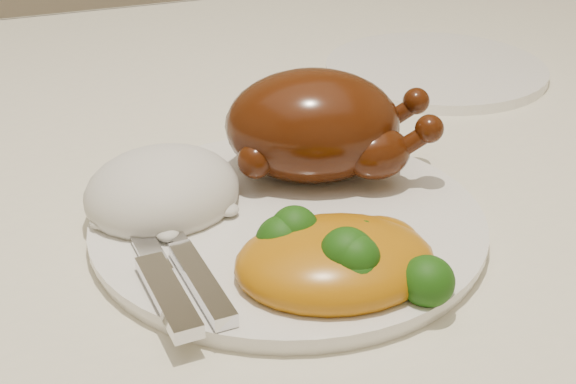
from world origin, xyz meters
name	(u,v)px	position (x,y,z in m)	size (l,w,h in m)	color
dining_table	(167,272)	(0.00, 0.00, 0.67)	(1.60, 0.90, 0.76)	brown
tablecloth	(161,200)	(0.00, 0.00, 0.74)	(1.73, 1.03, 0.18)	beige
dinner_plate	(288,224)	(0.06, -0.13, 0.77)	(0.28, 0.28, 0.01)	white
side_plate	(435,69)	(0.34, 0.12, 0.77)	(0.24, 0.24, 0.01)	white
roast_chicken	(318,126)	(0.11, -0.08, 0.82)	(0.18, 0.14, 0.09)	#4A1B07
rice_mound	(163,192)	(-0.02, -0.08, 0.79)	(0.14, 0.14, 0.06)	silver
mac_and_cheese	(342,258)	(0.07, -0.21, 0.79)	(0.15, 0.12, 0.05)	#B7700B
cutlery	(171,265)	(-0.03, -0.17, 0.79)	(0.04, 0.21, 0.01)	silver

